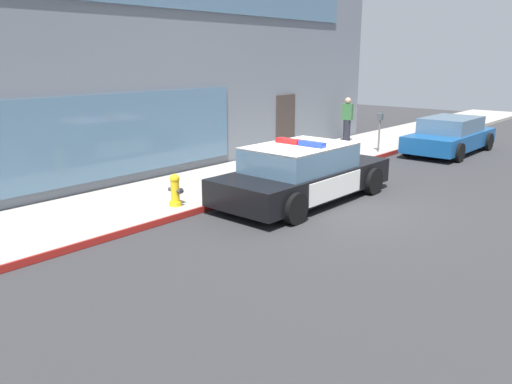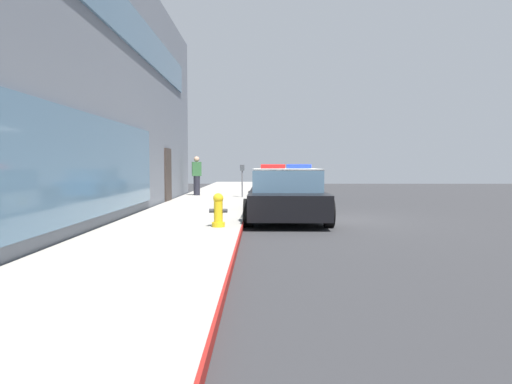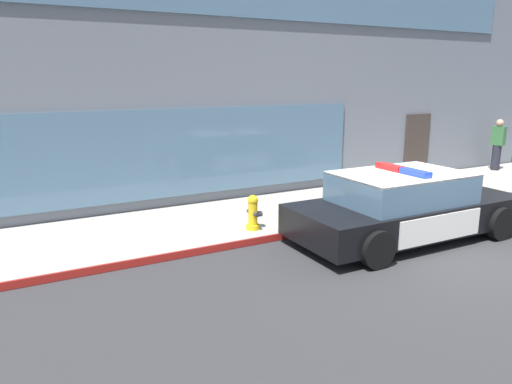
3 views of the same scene
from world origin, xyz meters
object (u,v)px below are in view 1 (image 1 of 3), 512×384
at_px(police_cruiser, 303,173).
at_px(fire_hydrant, 175,190).
at_px(pedestrian_on_sidewalk, 347,119).
at_px(parking_meter, 380,125).
at_px(car_down_street, 450,136).

distance_m(police_cruiser, fire_hydrant, 3.07).
xyz_separation_m(pedestrian_on_sidewalk, parking_meter, (-1.25, -2.06, 0.07)).
bearing_deg(police_cruiser, pedestrian_on_sidewalk, 24.86).
height_order(car_down_street, parking_meter, parking_meter).
xyz_separation_m(car_down_street, parking_meter, (-2.20, 1.66, 0.45)).
bearing_deg(car_down_street, fire_hydrant, 170.88).
bearing_deg(pedestrian_on_sidewalk, fire_hydrant, -3.32).
xyz_separation_m(car_down_street, pedestrian_on_sidewalk, (-0.95, 3.72, 0.38)).
distance_m(car_down_street, pedestrian_on_sidewalk, 3.86).
bearing_deg(fire_hydrant, pedestrian_on_sidewalk, 10.31).
bearing_deg(pedestrian_on_sidewalk, police_cruiser, 10.56).
relative_size(fire_hydrant, car_down_street, 0.16).
relative_size(fire_hydrant, pedestrian_on_sidewalk, 0.42).
relative_size(car_down_street, parking_meter, 3.36).
relative_size(car_down_street, pedestrian_on_sidewalk, 2.64).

